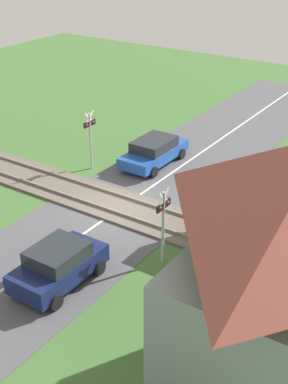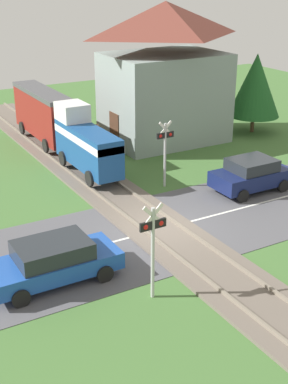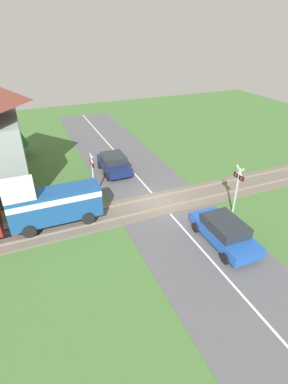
{
  "view_description": "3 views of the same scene",
  "coord_description": "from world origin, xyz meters",
  "px_view_note": "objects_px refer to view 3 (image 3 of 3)",
  "views": [
    {
      "loc": [
        17.51,
        12.96,
        12.15
      ],
      "look_at": [
        0.0,
        1.26,
        1.2
      ],
      "focal_mm": 50.0,
      "sensor_mm": 36.0,
      "label": 1
    },
    {
      "loc": [
        -10.09,
        -16.3,
        9.65
      ],
      "look_at": [
        0.0,
        1.26,
        1.2
      ],
      "focal_mm": 50.0,
      "sensor_mm": 36.0,
      "label": 2
    },
    {
      "loc": [
        -15.48,
        7.75,
        10.8
      ],
      "look_at": [
        0.0,
        1.26,
        1.2
      ],
      "focal_mm": 28.0,
      "sensor_mm": 36.0,
      "label": 3
    }
  ],
  "objects_px": {
    "car_far_side": "(114,163)",
    "crossing_signal_east_approach": "(93,170)",
    "car_near_crossing": "(225,231)",
    "crossing_signal_west_approach": "(238,184)"
  },
  "relations": [
    {
      "from": "car_near_crossing",
      "to": "crossing_signal_east_approach",
      "type": "bearing_deg",
      "value": 34.87
    },
    {
      "from": "car_near_crossing",
      "to": "crossing_signal_east_approach",
      "type": "distance_m",
      "value": 9.45
    },
    {
      "from": "car_far_side",
      "to": "crossing_signal_east_approach",
      "type": "bearing_deg",
      "value": 142.57
    },
    {
      "from": "car_near_crossing",
      "to": "crossing_signal_east_approach",
      "type": "xyz_separation_m",
      "value": [
        7.68,
        5.35,
        1.3
      ]
    },
    {
      "from": "car_near_crossing",
      "to": "crossing_signal_west_approach",
      "type": "height_order",
      "value": "crossing_signal_west_approach"
    },
    {
      "from": "car_near_crossing",
      "to": "crossing_signal_east_approach",
      "type": "relative_size",
      "value": 1.37
    },
    {
      "from": "crossing_signal_west_approach",
      "to": "crossing_signal_east_approach",
      "type": "distance_m",
      "value": 9.45
    },
    {
      "from": "car_far_side",
      "to": "crossing_signal_west_approach",
      "type": "relative_size",
      "value": 1.15
    },
    {
      "from": "crossing_signal_east_approach",
      "to": "car_near_crossing",
      "type": "bearing_deg",
      "value": -145.13
    },
    {
      "from": "crossing_signal_east_approach",
      "to": "car_far_side",
      "type": "bearing_deg",
      "value": -37.43
    }
  ]
}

